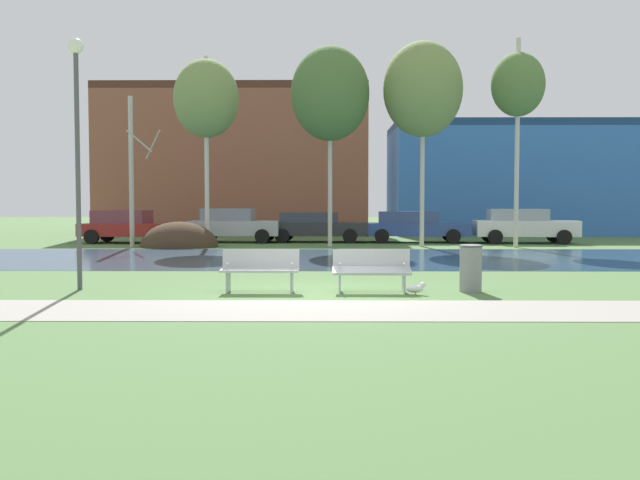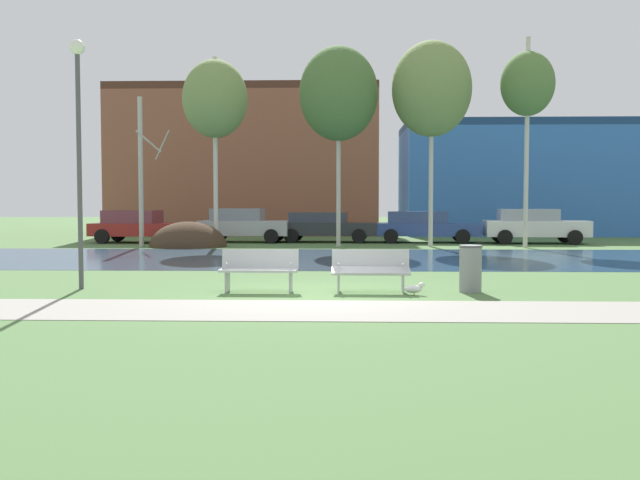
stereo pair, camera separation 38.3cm
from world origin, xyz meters
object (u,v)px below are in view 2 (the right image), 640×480
object	(u,v)px
bench_left	(259,269)
bench_right	(371,269)
parked_wagon_fourth_blue	(423,226)
parked_suv_fifth_white	(534,225)
streetlamp	(78,123)
parked_sedan_second_silver	(243,225)
seagull	(415,289)
parked_hatch_third_dark	(324,226)
parked_van_nearest_red	(138,226)
trash_bin	(470,268)

from	to	relation	value
bench_left	bench_right	world-z (taller)	same
parked_wagon_fourth_blue	parked_suv_fifth_white	xyz separation A→B (m)	(4.78, -0.59, 0.05)
streetlamp	parked_sedan_second_silver	bearing A→B (deg)	86.74
seagull	parked_hatch_third_dark	distance (m)	18.73
parked_van_nearest_red	trash_bin	bearing A→B (deg)	-55.56
parked_hatch_third_dark	parked_suv_fifth_white	xyz separation A→B (m)	(9.25, -0.78, 0.07)
bench_right	seagull	distance (m)	1.02
bench_right	trash_bin	distance (m)	2.05
trash_bin	parked_wagon_fourth_blue	bearing A→B (deg)	86.85
streetlamp	parked_sedan_second_silver	world-z (taller)	streetlamp
bench_left	trash_bin	world-z (taller)	trash_bin
bench_left	bench_right	bearing A→B (deg)	0.00
streetlamp	parked_wagon_fourth_blue	bearing A→B (deg)	62.47
parked_sedan_second_silver	trash_bin	bearing A→B (deg)	-68.11
parked_van_nearest_red	streetlamp	bearing A→B (deg)	-77.82
bench_right	trash_bin	xyz separation A→B (m)	(2.05, 0.07, 0.03)
bench_right	parked_suv_fifth_white	size ratio (longest dim) A/B	0.35
seagull	parked_van_nearest_red	size ratio (longest dim) A/B	0.10
bench_left	parked_hatch_third_dark	world-z (taller)	parked_hatch_third_dark
bench_right	parked_suv_fifth_white	distance (m)	19.04
parked_wagon_fourth_blue	parked_van_nearest_red	bearing A→B (deg)	-177.46
trash_bin	parked_van_nearest_red	distance (m)	20.99
parked_hatch_third_dark	parked_wagon_fourth_blue	xyz separation A→B (m)	(4.47, -0.19, 0.02)
seagull	streetlamp	bearing A→B (deg)	173.57
trash_bin	seagull	distance (m)	1.35
trash_bin	parked_hatch_third_dark	size ratio (longest dim) A/B	0.21
streetlamp	parked_wagon_fourth_blue	distance (m)	20.04
trash_bin	streetlamp	distance (m)	8.73
bench_left	parked_suv_fifth_white	xyz separation A→B (m)	(10.11, 17.36, 0.33)
bench_right	streetlamp	world-z (taller)	streetlamp
parked_wagon_fourth_blue	parked_suv_fifth_white	world-z (taller)	parked_suv_fifth_white
parked_van_nearest_red	parked_hatch_third_dark	distance (m)	8.42
trash_bin	parked_wagon_fourth_blue	size ratio (longest dim) A/B	0.20
bench_left	trash_bin	xyz separation A→B (m)	(4.35, 0.07, 0.03)
bench_right	seagull	bearing A→B (deg)	-27.40
trash_bin	bench_right	bearing A→B (deg)	-178.05
parked_van_nearest_red	parked_sedan_second_silver	distance (m)	4.72
parked_suv_fifth_white	seagull	bearing A→B (deg)	-111.34
bench_left	seagull	bearing A→B (deg)	-8.02
trash_bin	parked_wagon_fourth_blue	world-z (taller)	parked_wagon_fourth_blue
seagull	parked_suv_fifth_white	distance (m)	19.13
bench_left	seagull	xyz separation A→B (m)	(3.15, -0.44, -0.34)
seagull	parked_suv_fifth_white	bearing A→B (deg)	68.66
parked_wagon_fourth_blue	parked_suv_fifth_white	size ratio (longest dim) A/B	1.07
parked_van_nearest_red	parked_hatch_third_dark	bearing A→B (deg)	5.17
streetlamp	parked_van_nearest_red	bearing A→B (deg)	102.18
parked_sedan_second_silver	parked_wagon_fourth_blue	world-z (taller)	parked_sedan_second_silver
parked_hatch_third_dark	bench_left	bearing A→B (deg)	-92.71
streetlamp	parked_van_nearest_red	world-z (taller)	streetlamp
bench_right	streetlamp	bearing A→B (deg)	176.78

